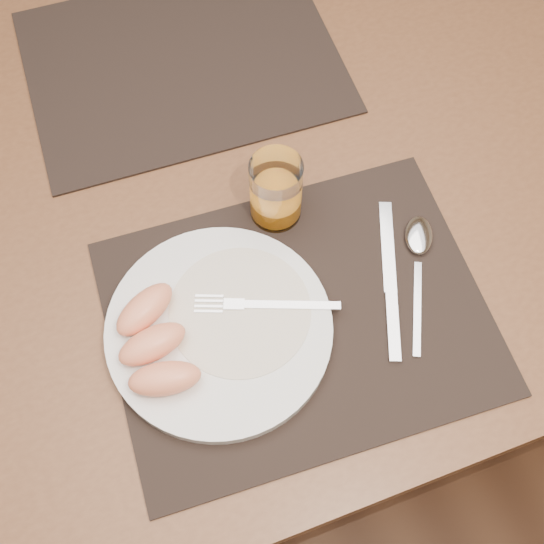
% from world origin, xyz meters
% --- Properties ---
extents(ground, '(5.00, 5.00, 0.00)m').
position_xyz_m(ground, '(0.00, 0.00, 0.00)').
color(ground, '#57341E').
rests_on(ground, ground).
extents(table, '(1.40, 0.90, 0.75)m').
position_xyz_m(table, '(0.00, 0.00, 0.67)').
color(table, brown).
rests_on(table, ground).
extents(placemat_near, '(0.47, 0.37, 0.00)m').
position_xyz_m(placemat_near, '(0.02, -0.22, 0.75)').
color(placemat_near, black).
rests_on(placemat_near, table).
extents(placemat_far, '(0.46, 0.37, 0.00)m').
position_xyz_m(placemat_far, '(0.00, 0.22, 0.75)').
color(placemat_far, black).
rests_on(placemat_far, table).
extents(plate, '(0.27, 0.27, 0.02)m').
position_xyz_m(plate, '(-0.08, -0.21, 0.76)').
color(plate, white).
rests_on(plate, placemat_near).
extents(plate_dressing, '(0.17, 0.17, 0.00)m').
position_xyz_m(plate_dressing, '(-0.05, -0.20, 0.77)').
color(plate_dressing, white).
rests_on(plate_dressing, plate).
extents(fork, '(0.17, 0.08, 0.00)m').
position_xyz_m(fork, '(-0.03, -0.19, 0.77)').
color(fork, silver).
rests_on(fork, plate).
extents(knife, '(0.09, 0.21, 0.01)m').
position_xyz_m(knife, '(0.13, -0.23, 0.76)').
color(knife, silver).
rests_on(knife, placemat_near).
extents(spoon, '(0.11, 0.18, 0.01)m').
position_xyz_m(spoon, '(0.19, -0.19, 0.76)').
color(spoon, silver).
rests_on(spoon, placemat_near).
extents(juice_glass, '(0.07, 0.07, 0.10)m').
position_xyz_m(juice_glass, '(0.04, -0.07, 0.80)').
color(juice_glass, white).
rests_on(juice_glass, placemat_near).
extents(grapefruit_wedges, '(0.09, 0.15, 0.03)m').
position_xyz_m(grapefruit_wedges, '(-0.16, -0.21, 0.79)').
color(grapefruit_wedges, '#FF9668').
rests_on(grapefruit_wedges, plate).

